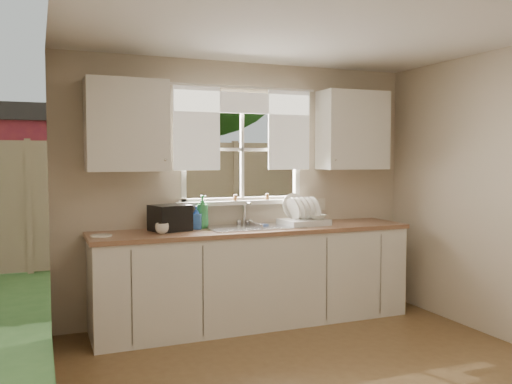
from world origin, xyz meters
name	(u,v)px	position (x,y,z in m)	size (l,w,h in m)	color
room_walls	(357,210)	(0.00, -0.07, 1.24)	(3.62, 4.02, 2.50)	beige
ceiling	(354,11)	(0.00, 0.00, 2.50)	(3.60, 4.00, 0.02)	silver
window	(243,166)	(0.00, 2.00, 1.49)	(1.38, 0.16, 1.06)	white
curtains	(244,120)	(0.00, 1.95, 1.93)	(1.50, 0.03, 0.81)	white
base_cabinets	(255,278)	(0.00, 1.68, 0.43)	(3.00, 0.62, 0.87)	white
countertop	(255,230)	(0.00, 1.68, 0.89)	(3.04, 0.65, 0.04)	#8B6145
upper_cabinet_left	(127,126)	(-1.15, 1.82, 1.85)	(0.70, 0.33, 0.80)	white
upper_cabinet_right	(353,130)	(1.15, 1.82, 1.85)	(0.70, 0.33, 0.80)	white
wall_outlet	(322,204)	(0.88, 1.99, 1.08)	(0.08, 0.01, 0.12)	beige
sill_jars	(252,197)	(0.07, 1.94, 1.18)	(0.38, 0.04, 0.06)	brown
backyard	(161,67)	(0.58, 8.42, 3.46)	(20.00, 10.00, 6.13)	#335421
sink	(254,235)	(0.00, 1.71, 0.84)	(0.88, 0.52, 0.40)	#B7B7BC
dish_rack	(303,217)	(0.52, 1.70, 0.99)	(0.47, 0.38, 0.31)	white
bowl	(317,217)	(0.64, 1.65, 0.99)	(0.19, 0.19, 0.05)	white
soap_bottle_a	(202,212)	(-0.46, 1.85, 1.06)	(0.12, 0.12, 0.31)	green
soap_bottle_b	(196,217)	(-0.53, 1.81, 1.02)	(0.10, 0.10, 0.22)	blue
soap_bottle_c	(202,220)	(-0.46, 1.86, 0.99)	(0.12, 0.12, 0.15)	#ECE4C2
saucer	(101,236)	(-1.40, 1.65, 0.92)	(0.18, 0.18, 0.01)	white
cup	(162,228)	(-0.89, 1.62, 0.96)	(0.12, 0.12, 0.09)	white
black_appliance	(170,218)	(-0.78, 1.79, 1.03)	(0.32, 0.28, 0.23)	black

